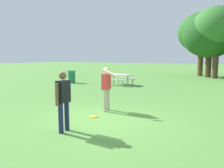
# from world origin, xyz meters

# --- Properties ---
(ground_plane) EXTENTS (120.00, 120.00, 0.00)m
(ground_plane) POSITION_xyz_m (0.00, 0.00, 0.00)
(ground_plane) COLOR #568E3D
(person_thrower) EXTENTS (0.71, 0.61, 1.64)m
(person_thrower) POSITION_xyz_m (-0.48, 1.21, 0.96)
(person_thrower) COLOR #B7AD93
(person_thrower) RESTS_ON ground
(person_catcher) EXTENTS (0.25, 0.61, 1.64)m
(person_catcher) POSITION_xyz_m (-0.25, -1.35, 0.94)
(person_catcher) COLOR #1E234C
(person_catcher) RESTS_ON ground
(frisbee) EXTENTS (0.29, 0.29, 0.03)m
(frisbee) POSITION_xyz_m (-0.41, 0.26, 0.01)
(frisbee) COLOR yellow
(frisbee) RESTS_ON ground
(picnic_table_near) EXTENTS (1.95, 1.73, 0.77)m
(picnic_table_near) POSITION_xyz_m (-3.64, 8.21, 0.56)
(picnic_table_near) COLOR beige
(picnic_table_near) RESTS_ON ground
(trash_can_beside_table) EXTENTS (0.59, 0.59, 0.96)m
(trash_can_beside_table) POSITION_xyz_m (-7.51, 7.40, 0.48)
(trash_can_beside_table) COLOR #237047
(trash_can_beside_table) RESTS_ON ground
(tree_tall_left) EXTENTS (4.87, 4.87, 6.62)m
(tree_tall_left) POSITION_xyz_m (0.07, 19.18, 4.52)
(tree_tall_left) COLOR brown
(tree_tall_left) RESTS_ON ground
(tree_broad_center) EXTENTS (5.23, 5.23, 6.37)m
(tree_broad_center) POSITION_xyz_m (1.00, 17.96, 4.12)
(tree_broad_center) COLOR #4C3823
(tree_broad_center) RESTS_ON ground
(tree_far_right) EXTENTS (4.46, 4.46, 6.66)m
(tree_far_right) POSITION_xyz_m (1.70, 17.12, 4.72)
(tree_far_right) COLOR #4C3823
(tree_far_right) RESTS_ON ground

